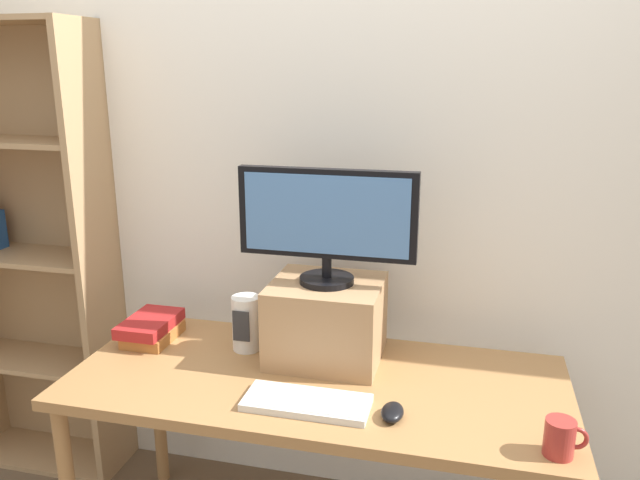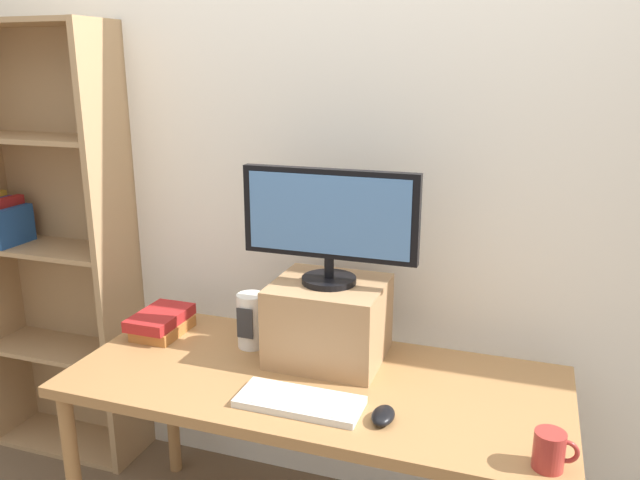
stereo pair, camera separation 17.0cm
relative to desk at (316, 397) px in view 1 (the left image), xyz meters
name	(u,v)px [view 1 (the left image)]	position (x,y,z in m)	size (l,w,h in m)	color
back_wall	(348,174)	(0.00, 0.50, 0.65)	(7.00, 0.08, 2.60)	silver
desk	(316,397)	(0.00, 0.00, 0.00)	(1.59, 0.69, 0.72)	#9E7042
bookshelf_unit	(27,253)	(-1.32, 0.35, 0.29)	(0.70, 0.28, 1.86)	tan
riser_box	(326,320)	(0.00, 0.15, 0.21)	(0.37, 0.33, 0.27)	#A87F56
computer_monitor	(326,220)	(0.00, 0.15, 0.56)	(0.59, 0.18, 0.38)	black
keyboard	(307,402)	(0.02, -0.18, 0.08)	(0.37, 0.16, 0.02)	silver
computer_mouse	(392,412)	(0.27, -0.18, 0.09)	(0.06, 0.10, 0.04)	black
book_stack	(151,328)	(-0.65, 0.13, 0.11)	(0.17, 0.25, 0.08)	#AD662D
coffee_mug	(561,438)	(0.71, -0.26, 0.12)	(0.11, 0.08, 0.10)	#9E2D28
desk_speaker	(246,323)	(-0.29, 0.14, 0.17)	(0.10, 0.10, 0.20)	silver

